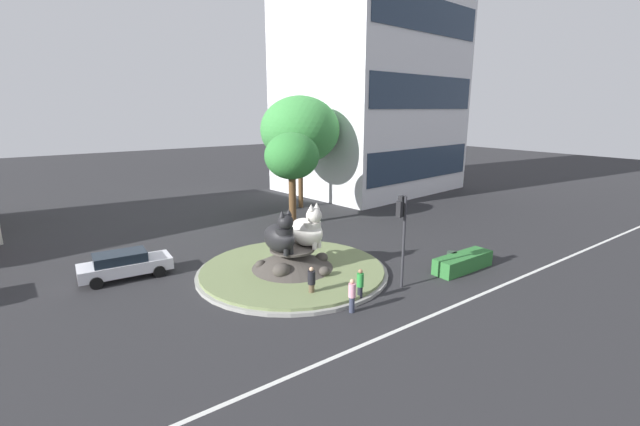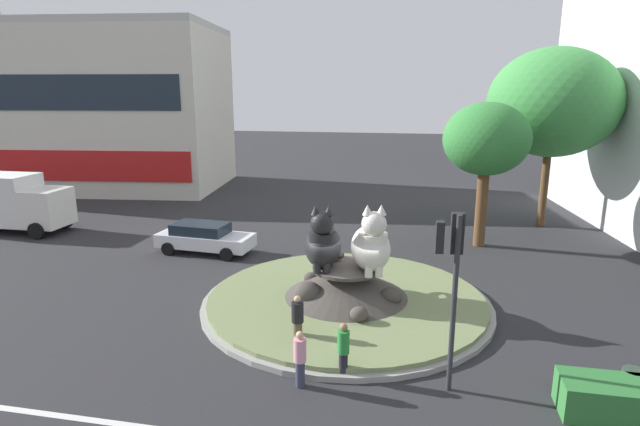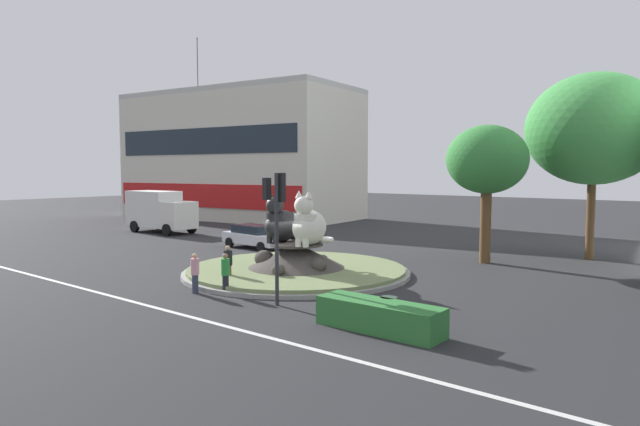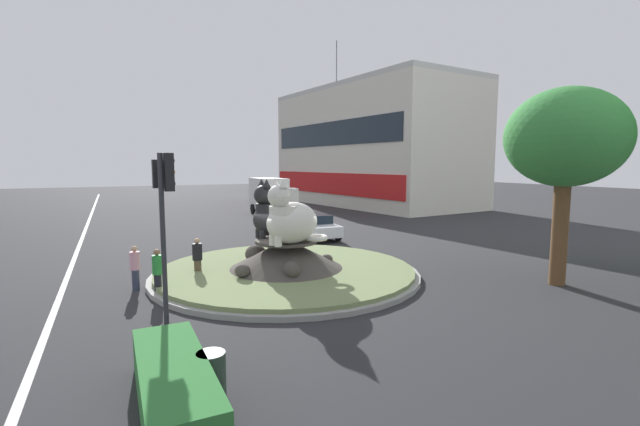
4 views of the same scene
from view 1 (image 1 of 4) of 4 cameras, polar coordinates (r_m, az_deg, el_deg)
The scene contains 15 objects.
ground_plane at distance 24.36m, azimuth -3.66°, elevation -7.96°, with size 160.00×160.00×0.00m, color #28282B.
lane_centreline at distance 18.76m, azimuth 10.19°, elevation -15.14°, with size 112.00×0.20×0.01m, color silver.
roundabout_island at distance 24.17m, azimuth -3.68°, elevation -6.94°, with size 10.64×10.64×1.47m.
cat_statue_black at distance 23.01m, azimuth -5.27°, elevation -3.09°, with size 1.60×2.58×2.42m.
cat_statue_white at distance 23.91m, azimuth -1.68°, elevation -2.29°, with size 1.91×2.82×2.52m.
traffic_light_mast at distance 21.75m, azimuth 10.86°, elevation -1.11°, with size 0.71×0.57×4.79m.
office_tower at distance 49.86m, azimuth 6.98°, elevation 23.55°, with size 18.96×15.92×35.12m.
clipped_hedge_strip at distance 25.94m, azimuth 18.48°, elevation -6.24°, with size 4.04×1.20×0.90m, color #2D7033.
broadleaf_tree_behind_island at distance 33.15m, azimuth -3.78°, elevation 7.46°, with size 4.21×4.21×7.24m.
second_tree_near_tower at distance 39.16m, azimuth -2.67°, elevation 10.95°, with size 7.10×7.10×10.12m.
pedestrian_black_shirt at distance 20.95m, azimuth -1.14°, elevation -9.17°, with size 0.38×0.38×1.62m.
pedestrian_pink_shirt at distance 19.65m, azimuth 4.28°, elevation -10.81°, with size 0.34×0.34×1.61m.
pedestrian_green_shirt at distance 20.74m, azimuth 5.36°, elevation -9.43°, with size 0.33×0.33×1.62m.
sedan_on_far_lane at distance 25.69m, azimuth -24.60°, elevation -6.22°, with size 4.81×2.27×1.46m.
litter_bin at distance 26.23m, azimuth 17.09°, elevation -5.91°, with size 0.56×0.56×0.90m.
Camera 1 is at (-12.17, -19.08, 9.01)m, focal length 24.05 mm.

